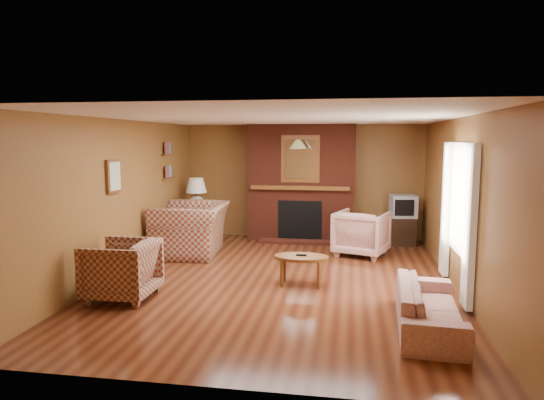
% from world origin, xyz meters
% --- Properties ---
extents(floor, '(6.50, 6.50, 0.00)m').
position_xyz_m(floor, '(0.00, 0.00, 0.00)').
color(floor, '#431C0E').
rests_on(floor, ground).
extents(ceiling, '(6.50, 6.50, 0.00)m').
position_xyz_m(ceiling, '(0.00, 0.00, 2.40)').
color(ceiling, white).
rests_on(ceiling, wall_back).
extents(wall_back, '(6.50, 0.00, 6.50)m').
position_xyz_m(wall_back, '(0.00, 3.25, 1.20)').
color(wall_back, brown).
rests_on(wall_back, floor).
extents(wall_front, '(6.50, 0.00, 6.50)m').
position_xyz_m(wall_front, '(0.00, -3.25, 1.20)').
color(wall_front, brown).
rests_on(wall_front, floor).
extents(wall_left, '(0.00, 6.50, 6.50)m').
position_xyz_m(wall_left, '(-2.50, 0.00, 1.20)').
color(wall_left, brown).
rests_on(wall_left, floor).
extents(wall_right, '(0.00, 6.50, 6.50)m').
position_xyz_m(wall_right, '(2.50, 0.00, 1.20)').
color(wall_right, brown).
rests_on(wall_right, floor).
extents(fireplace, '(2.20, 0.82, 2.40)m').
position_xyz_m(fireplace, '(0.00, 2.98, 1.18)').
color(fireplace, '#582013').
rests_on(fireplace, floor).
extents(window_right, '(0.10, 1.85, 2.00)m').
position_xyz_m(window_right, '(2.45, -0.20, 1.13)').
color(window_right, beige).
rests_on(window_right, wall_right).
extents(bookshelf, '(0.09, 0.55, 0.71)m').
position_xyz_m(bookshelf, '(-2.44, 1.90, 1.67)').
color(bookshelf, brown).
rests_on(bookshelf, wall_left).
extents(botanical_print, '(0.05, 0.40, 0.50)m').
position_xyz_m(botanical_print, '(-2.47, -0.30, 1.55)').
color(botanical_print, brown).
rests_on(botanical_print, wall_left).
extents(pendant_light, '(0.36, 0.36, 0.48)m').
position_xyz_m(pendant_light, '(0.00, 2.30, 2.00)').
color(pendant_light, black).
rests_on(pendant_light, ceiling).
extents(plaid_loveseat, '(1.36, 1.52, 0.93)m').
position_xyz_m(plaid_loveseat, '(-1.85, 1.37, 0.46)').
color(plaid_loveseat, maroon).
rests_on(plaid_loveseat, floor).
extents(plaid_armchair, '(0.86, 0.84, 0.78)m').
position_xyz_m(plaid_armchair, '(-1.95, -1.19, 0.39)').
color(plaid_armchair, maroon).
rests_on(plaid_armchair, floor).
extents(floral_sofa, '(0.77, 1.74, 0.50)m').
position_xyz_m(floral_sofa, '(1.90, -1.60, 0.25)').
color(floral_sofa, '#C2AE96').
rests_on(floral_sofa, floor).
extents(floral_armchair, '(1.11, 1.12, 0.81)m').
position_xyz_m(floral_armchair, '(1.23, 1.77, 0.41)').
color(floral_armchair, '#C2AE96').
rests_on(floral_armchair, floor).
extents(coffee_table, '(0.79, 0.49, 0.45)m').
position_xyz_m(coffee_table, '(0.33, -0.21, 0.37)').
color(coffee_table, brown).
rests_on(coffee_table, floor).
extents(side_table, '(0.46, 0.46, 0.60)m').
position_xyz_m(side_table, '(-2.10, 2.45, 0.30)').
color(side_table, brown).
rests_on(side_table, floor).
extents(table_lamp, '(0.43, 0.43, 0.71)m').
position_xyz_m(table_lamp, '(-2.10, 2.45, 1.00)').
color(table_lamp, silver).
rests_on(table_lamp, side_table).
extents(tv_stand, '(0.52, 0.47, 0.56)m').
position_xyz_m(tv_stand, '(2.05, 2.80, 0.28)').
color(tv_stand, black).
rests_on(tv_stand, floor).
extents(crt_tv, '(0.53, 0.53, 0.44)m').
position_xyz_m(crt_tv, '(2.05, 2.79, 0.78)').
color(crt_tv, '#9C9FA3').
rests_on(crt_tv, tv_stand).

